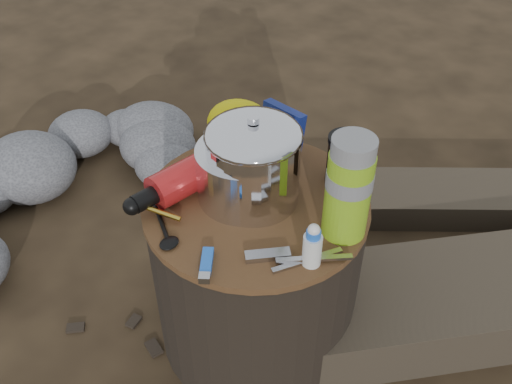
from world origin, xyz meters
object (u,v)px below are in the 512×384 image
Objects in this scene: stump at (256,271)px; camping_pot at (253,161)px; fuel_bottle at (200,170)px; thermos at (348,189)px; travel_mug at (344,159)px.

stump is 2.50× the size of camping_pot.
fuel_bottle is at bearing -165.42° from camping_pot.
camping_pot is 0.21m from thermos.
camping_pot is 1.70× the size of travel_mug.
travel_mug is at bearing 56.72° from stump.
stump is 2.18× the size of thermos.
camping_pot is at bearing -173.92° from thermos.
fuel_bottle is 0.35m from thermos.
camping_pot is 0.21m from travel_mug.
camping_pot reaches higher than stump.
travel_mug is (0.11, 0.17, 0.28)m from stump.
fuel_bottle is 2.78× the size of travel_mug.
fuel_bottle is at bearing -170.72° from thermos.
stump is at bearing 21.43° from fuel_bottle.
stump is 1.53× the size of fuel_bottle.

